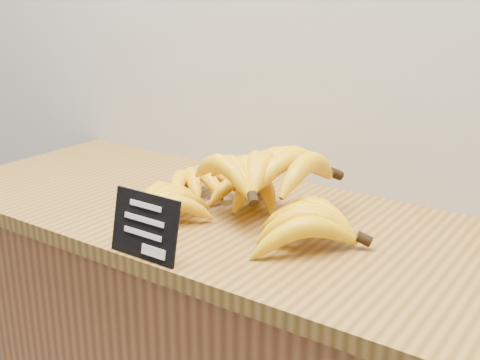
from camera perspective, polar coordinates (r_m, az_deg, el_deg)
name	(u,v)px	position (r m, az deg, el deg)	size (l,w,h in m)	color
counter_top	(255,225)	(1.18, 1.40, -4.25)	(1.44, 0.54, 0.03)	olive
chalkboard_sign	(145,226)	(1.00, -9.04, -4.35)	(0.14, 0.01, 0.11)	black
banana_pile	(249,191)	(1.15, 0.84, -1.07)	(0.50, 0.34, 0.13)	yellow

